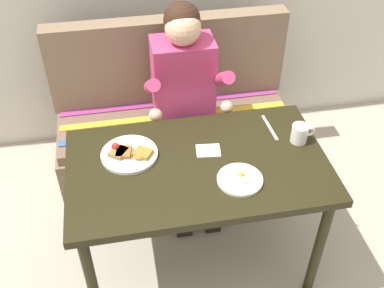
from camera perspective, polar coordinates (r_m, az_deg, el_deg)
name	(u,v)px	position (r m, az deg, el deg)	size (l,w,h in m)	color
ground_plane	(197,258)	(2.69, 0.60, -13.80)	(8.00, 8.00, 0.00)	#ACA18F
table	(198,176)	(2.19, 0.72, -3.95)	(1.20, 0.70, 0.73)	black
couch	(174,128)	(2.97, -2.18, 1.91)	(1.44, 0.56, 1.00)	#79634D
person	(185,89)	(2.59, -0.82, 6.72)	(0.45, 0.61, 1.21)	#BC3967
plate_breakfast	(129,154)	(2.19, -7.72, -1.17)	(0.27, 0.27, 0.05)	white
plate_eggs	(240,179)	(2.06, 5.89, -4.31)	(0.20, 0.20, 0.04)	white
coffee_mug	(300,133)	(2.28, 13.09, 1.31)	(0.12, 0.08, 0.09)	white
napkin	(208,151)	(2.20, 2.00, -0.82)	(0.11, 0.09, 0.01)	silver
knife	(270,128)	(2.36, 9.50, 1.99)	(0.01, 0.20, 0.01)	silver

